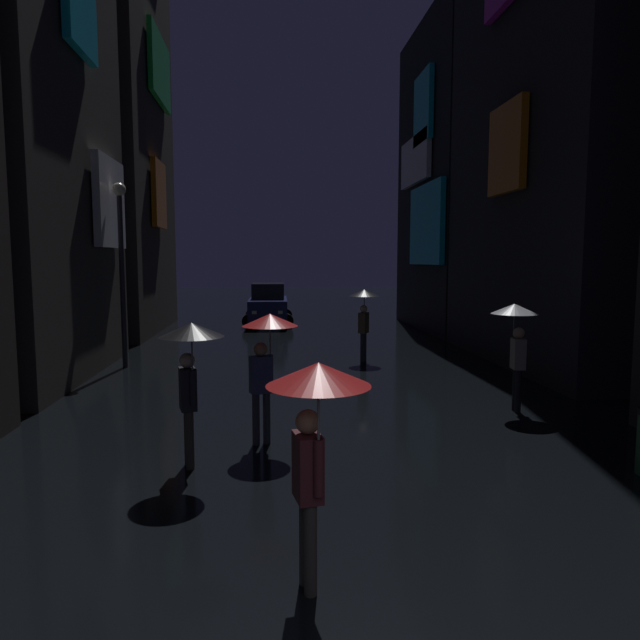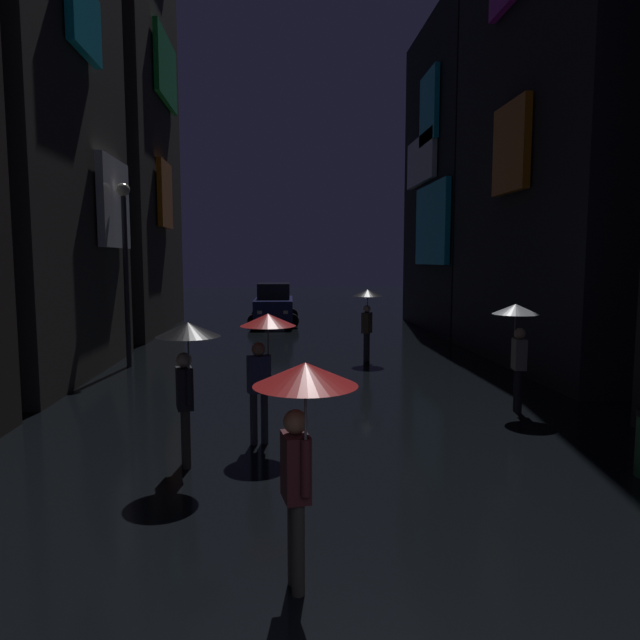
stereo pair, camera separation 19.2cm
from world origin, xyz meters
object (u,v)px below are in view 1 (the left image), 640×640
(pedestrian_near_crossing_clear, at_px, (515,327))
(car_distant, at_px, (268,305))
(pedestrian_midstreet_centre_black, at_px, (190,354))
(streetlamp_left_far, at_px, (121,252))
(pedestrian_foreground_left_black, at_px, (364,305))
(pedestrian_foreground_right_red, at_px, (315,413))
(pedestrian_midstreet_left_red, at_px, (267,342))

(pedestrian_near_crossing_clear, height_order, car_distant, pedestrian_near_crossing_clear)
(pedestrian_midstreet_centre_black, bearing_deg, car_distant, 86.49)
(car_distant, bearing_deg, streetlamp_left_far, -111.65)
(pedestrian_foreground_left_black, xyz_separation_m, car_distant, (-2.80, 9.70, -0.74))
(pedestrian_foreground_right_red, bearing_deg, pedestrian_foreground_left_black, 78.28)
(pedestrian_midstreet_left_red, bearing_deg, pedestrian_foreground_left_black, 68.97)
(car_distant, xyz_separation_m, streetlamp_left_far, (-4.01, -10.10, 2.28))
(pedestrian_midstreet_left_red, distance_m, pedestrian_midstreet_centre_black, 1.54)
(pedestrian_midstreet_left_red, bearing_deg, pedestrian_midstreet_centre_black, -133.81)
(pedestrian_near_crossing_clear, distance_m, streetlamp_left_far, 10.46)
(pedestrian_foreground_right_red, relative_size, pedestrian_midstreet_left_red, 1.00)
(pedestrian_foreground_right_red, distance_m, pedestrian_foreground_left_black, 11.99)
(pedestrian_foreground_left_black, distance_m, streetlamp_left_far, 6.99)
(pedestrian_foreground_left_black, bearing_deg, pedestrian_midstreet_centre_black, -114.69)
(streetlamp_left_far, bearing_deg, pedestrian_near_crossing_clear, -31.27)
(pedestrian_midstreet_left_red, distance_m, car_distant, 17.11)
(pedestrian_midstreet_left_red, height_order, pedestrian_midstreet_centre_black, same)
(pedestrian_foreground_right_red, bearing_deg, pedestrian_midstreet_left_red, 95.38)
(pedestrian_foreground_right_red, bearing_deg, pedestrian_near_crossing_clear, 53.19)
(pedestrian_foreground_left_black, relative_size, car_distant, 0.51)
(pedestrian_foreground_right_red, bearing_deg, car_distant, 90.96)
(pedestrian_midstreet_left_red, relative_size, pedestrian_foreground_left_black, 1.00)
(pedestrian_foreground_right_red, xyz_separation_m, pedestrian_foreground_left_black, (2.44, 11.74, 0.00))
(pedestrian_near_crossing_clear, distance_m, pedestrian_foreground_left_black, 6.12)
(pedestrian_foreground_left_black, height_order, streetlamp_left_far, streetlamp_left_far)
(pedestrian_midstreet_left_red, relative_size, streetlamp_left_far, 0.42)
(pedestrian_foreground_left_black, distance_m, car_distant, 10.12)
(pedestrian_midstreet_centre_black, relative_size, pedestrian_foreground_left_black, 1.00)
(pedestrian_near_crossing_clear, height_order, streetlamp_left_far, streetlamp_left_far)
(car_distant, bearing_deg, pedestrian_foreground_right_red, -89.04)
(pedestrian_midstreet_left_red, xyz_separation_m, pedestrian_foreground_left_black, (2.84, 7.40, 0.00))
(pedestrian_midstreet_left_red, xyz_separation_m, car_distant, (0.05, 17.10, -0.74))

